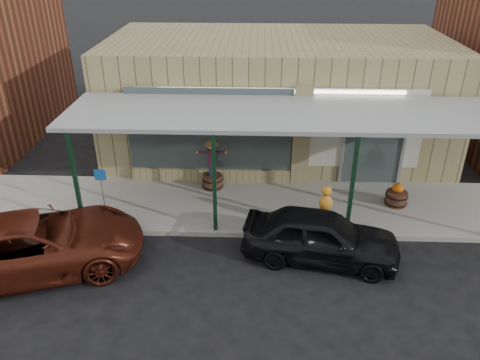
{
  "coord_description": "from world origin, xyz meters",
  "views": [
    {
      "loc": [
        -0.71,
        -8.65,
        7.4
      ],
      "look_at": [
        -1.14,
        2.6,
        1.48
      ],
      "focal_mm": 35.0,
      "sensor_mm": 36.0,
      "label": 1
    }
  ],
  "objects_px": {
    "car_maroon": "(34,244)",
    "parked_sedan": "(321,236)",
    "barrel_scarecrow": "(212,172)",
    "handicap_sign": "(102,187)",
    "barrel_pumpkin": "(396,197)"
  },
  "relations": [
    {
      "from": "car_maroon",
      "to": "barrel_pumpkin",
      "type": "bearing_deg",
      "value": -90.31
    },
    {
      "from": "car_maroon",
      "to": "parked_sedan",
      "type": "bearing_deg",
      "value": -103.34
    },
    {
      "from": "barrel_scarecrow",
      "to": "parked_sedan",
      "type": "bearing_deg",
      "value": -55.67
    },
    {
      "from": "parked_sedan",
      "to": "barrel_scarecrow",
      "type": "bearing_deg",
      "value": 51.69
    },
    {
      "from": "car_maroon",
      "to": "barrel_scarecrow",
      "type": "bearing_deg",
      "value": -63.09
    },
    {
      "from": "barrel_scarecrow",
      "to": "car_maroon",
      "type": "distance_m",
      "value": 5.73
    },
    {
      "from": "barrel_pumpkin",
      "to": "handicap_sign",
      "type": "distance_m",
      "value": 8.63
    },
    {
      "from": "parked_sedan",
      "to": "car_maroon",
      "type": "relative_size",
      "value": 0.79
    },
    {
      "from": "barrel_scarecrow",
      "to": "parked_sedan",
      "type": "xyz_separation_m",
      "value": [
        3.05,
        -3.42,
        -0.04
      ]
    },
    {
      "from": "barrel_pumpkin",
      "to": "car_maroon",
      "type": "bearing_deg",
      "value": -161.36
    },
    {
      "from": "barrel_scarecrow",
      "to": "barrel_pumpkin",
      "type": "bearing_deg",
      "value": -16.17
    },
    {
      "from": "barrel_pumpkin",
      "to": "car_maroon",
      "type": "distance_m",
      "value": 10.15
    },
    {
      "from": "barrel_scarecrow",
      "to": "handicap_sign",
      "type": "xyz_separation_m",
      "value": [
        -2.9,
        -1.96,
        0.44
      ]
    },
    {
      "from": "parked_sedan",
      "to": "handicap_sign",
      "type": "bearing_deg",
      "value": 86.13
    },
    {
      "from": "handicap_sign",
      "to": "parked_sedan",
      "type": "height_order",
      "value": "handicap_sign"
    }
  ]
}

